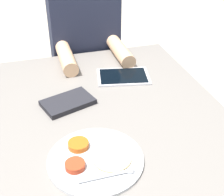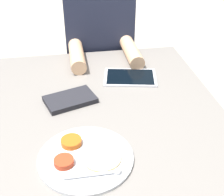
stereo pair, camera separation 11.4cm
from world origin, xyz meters
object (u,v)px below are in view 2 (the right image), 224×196
object	(u,v)px
red_notebook	(70,100)
tablet_device	(130,77)
thali_tray	(85,157)
person_diner	(100,71)

from	to	relation	value
red_notebook	tablet_device	bearing A→B (deg)	27.99
thali_tray	person_diner	size ratio (longest dim) A/B	0.24
red_notebook	tablet_device	world-z (taller)	red_notebook
red_notebook	tablet_device	distance (m)	0.31
thali_tray	tablet_device	xyz separation A→B (m)	(0.24, 0.47, -0.00)
thali_tray	tablet_device	bearing A→B (deg)	62.72
thali_tray	tablet_device	world-z (taller)	thali_tray
tablet_device	person_diner	xyz separation A→B (m)	(-0.09, 0.42, -0.18)
thali_tray	red_notebook	world-z (taller)	thali_tray
tablet_device	person_diner	bearing A→B (deg)	101.65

